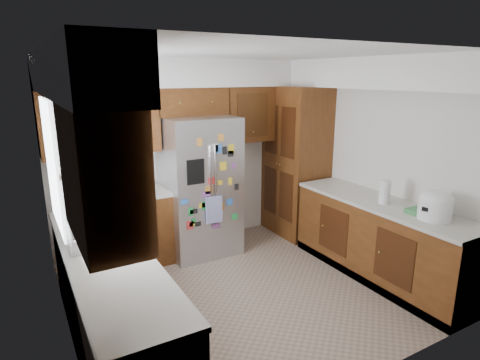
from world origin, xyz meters
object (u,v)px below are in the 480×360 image
at_px(pantry, 296,162).
at_px(paper_towel, 385,192).
at_px(fridge, 200,186).
at_px(rice_cooker, 436,205).

distance_m(pantry, paper_towel, 1.67).
distance_m(fridge, rice_cooker, 2.76).
bearing_deg(rice_cooker, fridge, 123.01).
bearing_deg(pantry, paper_towel, -91.55).
distance_m(fridge, paper_towel, 2.26).
bearing_deg(paper_towel, fridge, 130.19).
xyz_separation_m(fridge, rice_cooker, (1.50, -2.31, 0.17)).
xyz_separation_m(fridge, paper_towel, (1.45, -1.72, 0.15)).
bearing_deg(paper_towel, pantry, 88.45).
xyz_separation_m(pantry, paper_towel, (-0.05, -1.67, -0.02)).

